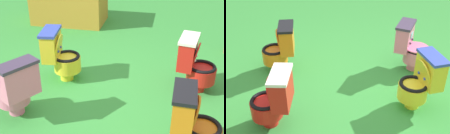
{
  "view_description": "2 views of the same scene",
  "coord_description": "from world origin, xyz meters",
  "views": [
    {
      "loc": [
        1.57,
        -2.86,
        2.25
      ],
      "look_at": [
        0.15,
        0.15,
        0.43
      ],
      "focal_mm": 50.08,
      "sensor_mm": 36.0,
      "label": 1
    },
    {
      "loc": [
        0.05,
        3.33,
        2.47
      ],
      "look_at": [
        0.35,
        0.16,
        0.46
      ],
      "focal_mm": 47.35,
      "sensor_mm": 36.0,
      "label": 2
    }
  ],
  "objects": [
    {
      "name": "ground",
      "position": [
        0.0,
        0.0,
        0.0
      ],
      "size": [
        14.0,
        14.0,
        0.0
      ],
      "primitive_type": "plane",
      "color": "green"
    },
    {
      "name": "toilet_orange",
      "position": [
        1.27,
        -0.43,
        0.37
      ],
      "size": [
        0.56,
        0.49,
        0.73
      ],
      "rotation": [
        0.0,
        0.0,
        4.91
      ],
      "color": "orange",
      "rests_on": "ground"
    },
    {
      "name": "toilet_red",
      "position": [
        1.03,
        0.78,
        0.37
      ],
      "size": [
        0.52,
        0.45,
        0.73
      ],
      "rotation": [
        0.0,
        0.0,
        4.78
      ],
      "color": "red",
      "rests_on": "ground"
    },
    {
      "name": "toilet_pink",
      "position": [
        -0.67,
        -0.65,
        0.37
      ],
      "size": [
        0.6,
        0.54,
        0.73
      ],
      "rotation": [
        0.0,
        0.0,
        1.24
      ],
      "color": "pink",
      "rests_on": "ground"
    },
    {
      "name": "toilet_yellow",
      "position": [
        -0.68,
        0.27,
        0.37
      ],
      "size": [
        0.6,
        0.55,
        0.73
      ],
      "rotation": [
        0.0,
        0.0,
        5.07
      ],
      "color": "yellow",
      "rests_on": "ground"
    },
    {
      "name": "vendor_table",
      "position": [
        -1.79,
        2.28,
        0.39
      ],
      "size": [
        1.62,
        1.18,
        0.85
      ],
      "rotation": [
        0.0,
        0.0,
        0.24
      ],
      "color": "#B7842D",
      "rests_on": "ground"
    }
  ]
}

